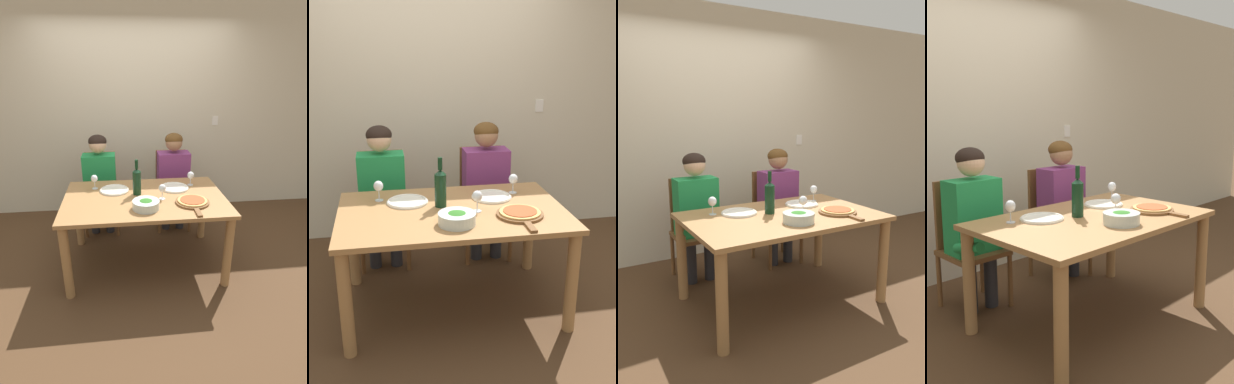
# 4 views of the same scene
# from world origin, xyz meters

# --- Properties ---
(ground_plane) EXTENTS (40.00, 40.00, 0.00)m
(ground_plane) POSITION_xyz_m (0.00, 0.00, 0.00)
(ground_plane) COLOR #4C331E
(back_wall) EXTENTS (10.00, 0.06, 2.70)m
(back_wall) POSITION_xyz_m (0.00, 1.42, 1.35)
(back_wall) COLOR beige
(back_wall) RESTS_ON ground
(dining_table) EXTENTS (1.56, 1.01, 0.76)m
(dining_table) POSITION_xyz_m (0.00, 0.00, 0.64)
(dining_table) COLOR #9E7042
(dining_table) RESTS_ON ground
(chair_left) EXTENTS (0.42, 0.42, 0.96)m
(chair_left) POSITION_xyz_m (-0.47, 0.86, 0.51)
(chair_left) COLOR brown
(chair_left) RESTS_ON ground
(chair_right) EXTENTS (0.42, 0.42, 0.96)m
(chair_right) POSITION_xyz_m (0.42, 0.86, 0.51)
(chair_right) COLOR brown
(chair_right) RESTS_ON ground
(person_woman) EXTENTS (0.47, 0.51, 1.22)m
(person_woman) POSITION_xyz_m (-0.47, 0.74, 0.73)
(person_woman) COLOR #28282D
(person_woman) RESTS_ON ground
(person_man) EXTENTS (0.47, 0.51, 1.22)m
(person_man) POSITION_xyz_m (0.42, 0.74, 0.73)
(person_man) COLOR #28282D
(person_man) RESTS_ON ground
(wine_bottle) EXTENTS (0.08, 0.08, 0.35)m
(wine_bottle) POSITION_xyz_m (-0.07, 0.08, 0.90)
(wine_bottle) COLOR black
(wine_bottle) RESTS_ON dining_table
(broccoli_bowl) EXTENTS (0.24, 0.24, 0.08)m
(broccoli_bowl) POSITION_xyz_m (-0.01, -0.26, 0.80)
(broccoli_bowl) COLOR silver
(broccoli_bowl) RESTS_ON dining_table
(dinner_plate_left) EXTENTS (0.30, 0.30, 0.02)m
(dinner_plate_left) POSITION_xyz_m (-0.29, 0.19, 0.76)
(dinner_plate_left) COLOR silver
(dinner_plate_left) RESTS_ON dining_table
(dinner_plate_right) EXTENTS (0.30, 0.30, 0.02)m
(dinner_plate_right) POSITION_xyz_m (0.33, 0.19, 0.76)
(dinner_plate_right) COLOR silver
(dinner_plate_right) RESTS_ON dining_table
(pizza_on_board) EXTENTS (0.32, 0.46, 0.04)m
(pizza_on_board) POSITION_xyz_m (0.43, -0.20, 0.77)
(pizza_on_board) COLOR brown
(pizza_on_board) RESTS_ON dining_table
(wine_glass_left) EXTENTS (0.07, 0.07, 0.15)m
(wine_glass_left) POSITION_xyz_m (-0.49, 0.27, 0.86)
(wine_glass_left) COLOR silver
(wine_glass_left) RESTS_ON dining_table
(wine_glass_right) EXTENTS (0.07, 0.07, 0.15)m
(wine_glass_right) POSITION_xyz_m (0.51, 0.27, 0.86)
(wine_glass_right) COLOR silver
(wine_glass_right) RESTS_ON dining_table
(wine_glass_centre) EXTENTS (0.07, 0.07, 0.15)m
(wine_glass_centre) POSITION_xyz_m (0.16, -0.07, 0.86)
(wine_glass_centre) COLOR silver
(wine_glass_centre) RESTS_ON dining_table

